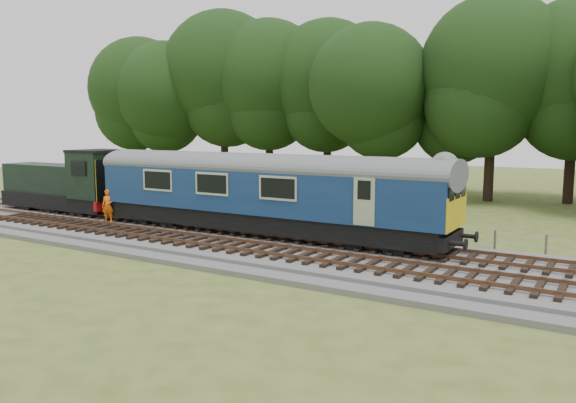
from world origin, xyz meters
The scene contains 9 objects.
ground centered at (0.00, 0.00, 0.00)m, with size 120.00×120.00×0.00m, color #455820.
ballast centered at (0.00, 0.00, 0.17)m, with size 70.00×7.00×0.35m, color #4C4C4F.
track_north centered at (0.00, 1.40, 0.42)m, with size 67.20×2.40×0.21m.
track_south centered at (0.00, -1.60, 0.42)m, with size 67.20×2.40×0.21m.
fence centered at (0.00, 4.50, 0.00)m, with size 64.00×0.12×1.00m, color #6B6054, non-canonical shape.
tree_line centered at (0.00, 22.00, 0.00)m, with size 70.00×8.00×18.00m, color black, non-canonical shape.
dmu_railcar centered at (-1.89, 1.40, 2.61)m, with size 18.05×2.86×3.88m.
shunter_loco centered at (-15.81, 1.40, 1.97)m, with size 8.92×2.60×3.38m.
worker centered at (-10.73, -0.02, 1.22)m, with size 0.64×0.42×1.75m, color #FF600D.
Camera 1 is at (12.66, -20.14, 5.34)m, focal length 35.00 mm.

